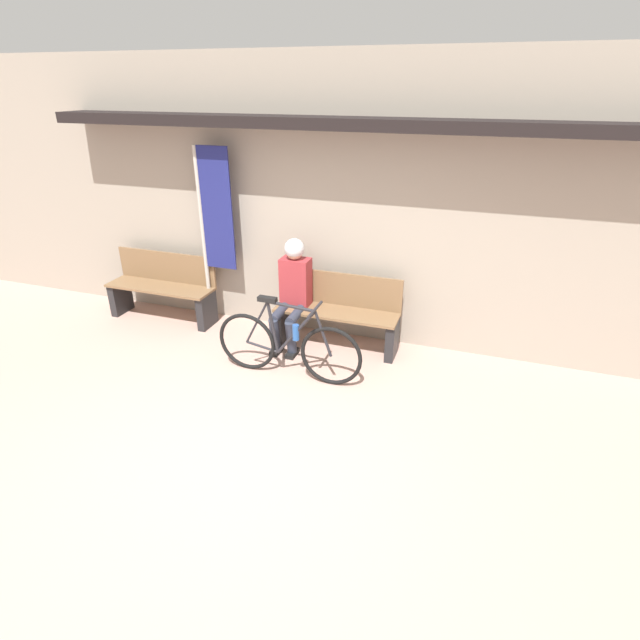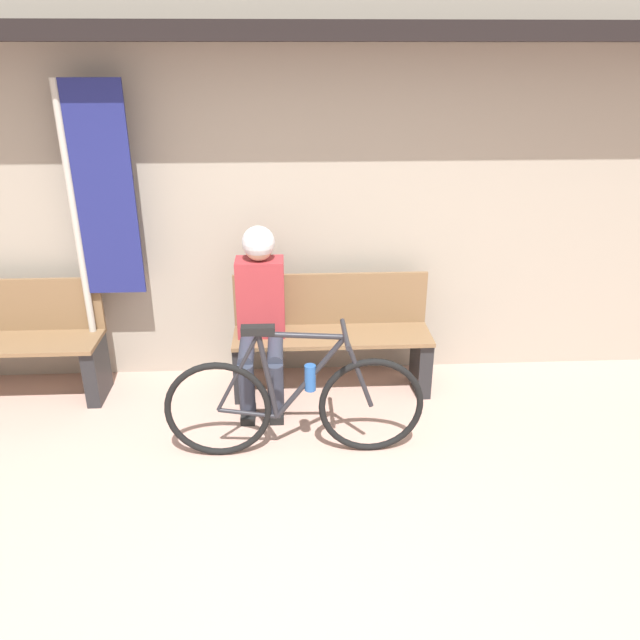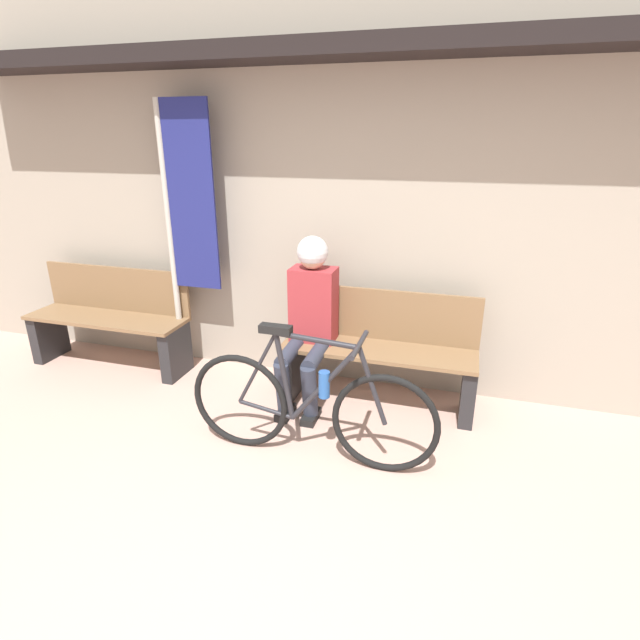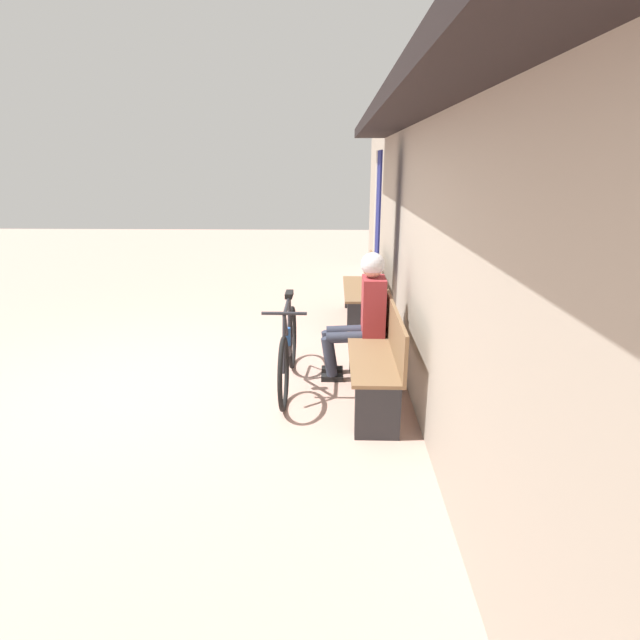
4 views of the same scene
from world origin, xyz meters
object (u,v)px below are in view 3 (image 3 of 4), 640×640
object	(u,v)px
person_seated	(310,311)
park_bench_far	(111,322)
park_bench_near	(379,354)
banner_pole	(185,214)
bicycle	(310,407)

from	to	relation	value
person_seated	park_bench_far	bearing A→B (deg)	176.81
park_bench_near	park_bench_far	world-z (taller)	same
park_bench_near	banner_pole	size ratio (longest dim) A/B	0.65
park_bench_near	bicycle	xyz separation A→B (m)	(-0.29, -0.84, -0.03)
bicycle	person_seated	size ratio (longest dim) A/B	1.26
park_bench_far	banner_pole	world-z (taller)	banner_pole
person_seated	banner_pole	bearing A→B (deg)	169.67
park_bench_near	person_seated	distance (m)	0.62
bicycle	banner_pole	world-z (taller)	banner_pole
bicycle	park_bench_far	distance (m)	2.28
person_seated	park_bench_far	size ratio (longest dim) A/B	0.89
park_bench_near	bicycle	distance (m)	0.88
bicycle	person_seated	distance (m)	0.85
bicycle	person_seated	xyz separation A→B (m)	(-0.23, 0.73, 0.37)
park_bench_near	banner_pole	world-z (taller)	banner_pole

